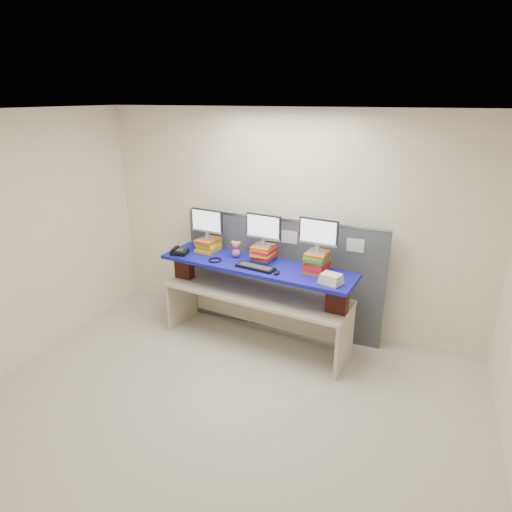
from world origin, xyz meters
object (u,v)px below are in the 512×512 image
at_px(desk, 256,302).
at_px(desk_phone, 179,252).
at_px(keyboard, 255,267).
at_px(blue_board, 256,266).
at_px(monitor_left, 207,222).
at_px(monitor_right, 318,234).
at_px(monitor_center, 264,228).

height_order(desk, desk_phone, desk_phone).
height_order(desk, keyboard, keyboard).
distance_m(blue_board, monitor_left, 0.86).
relative_size(monitor_left, keyboard, 0.92).
bearing_deg(monitor_right, desk, -170.56).
height_order(monitor_left, desk_phone, monitor_left).
relative_size(monitor_left, monitor_center, 1.00).
xyz_separation_m(monitor_left, monitor_right, (1.46, -0.15, 0.07)).
relative_size(blue_board, monitor_center, 5.35).
bearing_deg(keyboard, desk_phone, -176.24).
height_order(desk, monitor_left, monitor_left).
bearing_deg(monitor_right, blue_board, -170.56).
bearing_deg(monitor_center, blue_board, -107.29).
xyz_separation_m(monitor_left, keyboard, (0.79, -0.32, -0.36)).
bearing_deg(blue_board, monitor_center, 72.71).
bearing_deg(desk_phone, monitor_right, -7.50).
relative_size(desk, blue_board, 0.99).
bearing_deg(monitor_right, desk_phone, -171.20).
xyz_separation_m(monitor_center, monitor_right, (0.67, -0.07, 0.04)).
distance_m(monitor_left, desk_phone, 0.51).
height_order(monitor_left, monitor_right, monitor_right).
distance_m(desk, monitor_right, 1.19).
bearing_deg(monitor_center, keyboard, -84.94).
relative_size(monitor_right, desk_phone, 1.99).
bearing_deg(desk, blue_board, -174.28).
bearing_deg(blue_board, desk_phone, -171.65).
height_order(keyboard, desk_phone, desk_phone).
bearing_deg(monitor_left, monitor_center, 0.00).
distance_m(monitor_center, desk_phone, 1.15).
bearing_deg(keyboard, monitor_center, 97.51).
bearing_deg(desk, keyboard, -64.84).
xyz_separation_m(desk, monitor_right, (0.72, 0.05, 0.95)).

